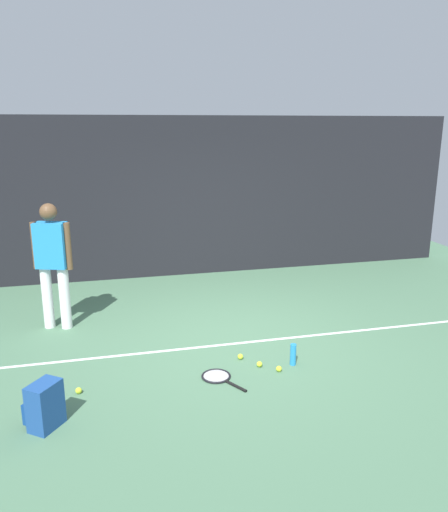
{
  "coord_description": "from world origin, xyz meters",
  "views": [
    {
      "loc": [
        -1.5,
        -5.75,
        2.68
      ],
      "look_at": [
        0.0,
        0.4,
        1.0
      ],
      "focal_mm": 35.01,
      "sensor_mm": 36.0,
      "label": 1
    }
  ],
  "objects_px": {
    "tennis_player": "(53,259)",
    "backpack": "(44,406)",
    "tennis_racket": "(218,377)",
    "tennis_ball_far_left": "(79,391)",
    "tennis_ball_by_fence": "(259,364)",
    "tennis_ball_near_player": "(279,369)",
    "water_bottle": "(293,355)",
    "tennis_ball_mid_court": "(240,357)"
  },
  "relations": [
    {
      "from": "tennis_player",
      "to": "tennis_ball_near_player",
      "type": "relative_size",
      "value": 25.76
    },
    {
      "from": "tennis_ball_far_left",
      "to": "water_bottle",
      "type": "relative_size",
      "value": 0.26
    },
    {
      "from": "tennis_ball_mid_court",
      "to": "water_bottle",
      "type": "distance_m",
      "value": 0.62
    },
    {
      "from": "tennis_ball_near_player",
      "to": "tennis_ball_by_fence",
      "type": "bearing_deg",
      "value": 138.47
    },
    {
      "from": "backpack",
      "to": "water_bottle",
      "type": "xyz_separation_m",
      "value": [
        2.64,
        0.61,
        -0.08
      ]
    },
    {
      "from": "water_bottle",
      "to": "tennis_ball_by_fence",
      "type": "bearing_deg",
      "value": 174.39
    },
    {
      "from": "tennis_ball_far_left",
      "to": "tennis_ball_mid_court",
      "type": "bearing_deg",
      "value": 11.0
    },
    {
      "from": "tennis_player",
      "to": "water_bottle",
      "type": "bearing_deg",
      "value": -14.71
    },
    {
      "from": "tennis_ball_mid_court",
      "to": "water_bottle",
      "type": "relative_size",
      "value": 0.26
    },
    {
      "from": "tennis_ball_far_left",
      "to": "water_bottle",
      "type": "distance_m",
      "value": 2.37
    },
    {
      "from": "backpack",
      "to": "tennis_ball_far_left",
      "type": "xyz_separation_m",
      "value": [
        0.27,
        0.53,
        -0.18
      ]
    },
    {
      "from": "tennis_player",
      "to": "backpack",
      "type": "bearing_deg",
      "value": -69.87
    },
    {
      "from": "tennis_ball_mid_court",
      "to": "tennis_ball_far_left",
      "type": "relative_size",
      "value": 1.0
    },
    {
      "from": "tennis_ball_far_left",
      "to": "tennis_racket",
      "type": "bearing_deg",
      "value": -0.92
    },
    {
      "from": "backpack",
      "to": "tennis_racket",
      "type": "bearing_deg",
      "value": 142.89
    },
    {
      "from": "tennis_racket",
      "to": "tennis_ball_far_left",
      "type": "bearing_deg",
      "value": 58.18
    },
    {
      "from": "tennis_player",
      "to": "backpack",
      "type": "height_order",
      "value": "tennis_player"
    },
    {
      "from": "tennis_ball_far_left",
      "to": "water_bottle",
      "type": "bearing_deg",
      "value": 1.92
    },
    {
      "from": "tennis_player",
      "to": "tennis_ball_far_left",
      "type": "distance_m",
      "value": 2.11
    },
    {
      "from": "backpack",
      "to": "tennis_ball_near_player",
      "type": "distance_m",
      "value": 2.48
    },
    {
      "from": "tennis_ball_by_fence",
      "to": "tennis_ball_near_player",
      "type": "bearing_deg",
      "value": -41.53
    },
    {
      "from": "tennis_player",
      "to": "water_bottle",
      "type": "distance_m",
      "value": 3.34
    },
    {
      "from": "tennis_racket",
      "to": "tennis_ball_by_fence",
      "type": "bearing_deg",
      "value": -105.64
    },
    {
      "from": "tennis_player",
      "to": "tennis_racket",
      "type": "height_order",
      "value": "tennis_player"
    },
    {
      "from": "tennis_ball_by_fence",
      "to": "tennis_ball_far_left",
      "type": "relative_size",
      "value": 1.0
    },
    {
      "from": "tennis_player",
      "to": "water_bottle",
      "type": "xyz_separation_m",
      "value": [
        2.7,
        -1.78,
        -0.84
      ]
    },
    {
      "from": "tennis_ball_far_left",
      "to": "tennis_ball_by_fence",
      "type": "bearing_deg",
      "value": 3.4
    },
    {
      "from": "tennis_player",
      "to": "water_bottle",
      "type": "relative_size",
      "value": 6.76
    },
    {
      "from": "tennis_ball_mid_court",
      "to": "tennis_ball_by_fence",
      "type": "bearing_deg",
      "value": -55.89
    },
    {
      "from": "tennis_ball_near_player",
      "to": "tennis_player",
      "type": "bearing_deg",
      "value": 142.64
    },
    {
      "from": "backpack",
      "to": "tennis_ball_near_player",
      "type": "xyz_separation_m",
      "value": [
        2.43,
        0.49,
        -0.18
      ]
    },
    {
      "from": "backpack",
      "to": "tennis_ball_mid_court",
      "type": "distance_m",
      "value": 2.28
    },
    {
      "from": "tennis_racket",
      "to": "tennis_ball_near_player",
      "type": "relative_size",
      "value": 9.34
    },
    {
      "from": "tennis_ball_mid_court",
      "to": "tennis_ball_far_left",
      "type": "height_order",
      "value": "same"
    },
    {
      "from": "tennis_player",
      "to": "backpack",
      "type": "xyz_separation_m",
      "value": [
        0.06,
        -2.39,
        -0.76
      ]
    },
    {
      "from": "tennis_ball_by_fence",
      "to": "water_bottle",
      "type": "distance_m",
      "value": 0.4
    },
    {
      "from": "backpack",
      "to": "tennis_ball_near_player",
      "type": "bearing_deg",
      "value": 138.01
    },
    {
      "from": "backpack",
      "to": "tennis_ball_far_left",
      "type": "bearing_deg",
      "value": -170.4
    },
    {
      "from": "tennis_player",
      "to": "tennis_ball_by_fence",
      "type": "distance_m",
      "value": 3.04
    },
    {
      "from": "backpack",
      "to": "tennis_ball_by_fence",
      "type": "xyz_separation_m",
      "value": [
        2.25,
        0.65,
        -0.18
      ]
    },
    {
      "from": "tennis_racket",
      "to": "tennis_ball_far_left",
      "type": "distance_m",
      "value": 1.46
    },
    {
      "from": "tennis_ball_by_fence",
      "to": "tennis_ball_far_left",
      "type": "height_order",
      "value": "same"
    }
  ]
}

